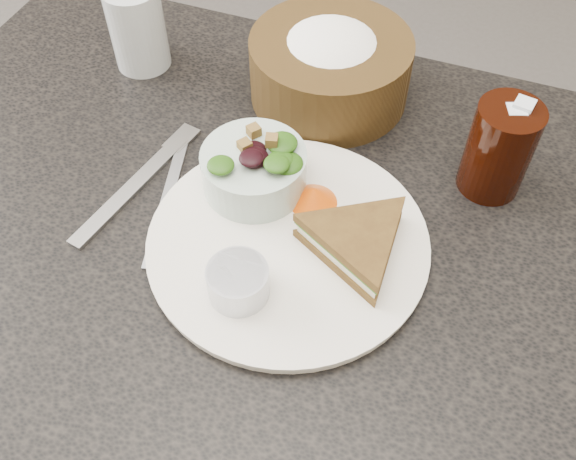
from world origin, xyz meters
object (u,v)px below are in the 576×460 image
(salad_bowl, at_px, (254,164))
(water_glass, at_px, (137,28))
(dining_table, at_px, (270,365))
(bread_basket, at_px, (331,59))
(dressing_ramekin, at_px, (238,282))
(cola_glass, at_px, (501,145))
(dinner_plate, at_px, (288,243))
(sandwich, at_px, (357,242))

(salad_bowl, xyz_separation_m, water_glass, (-0.24, 0.17, 0.01))
(dining_table, distance_m, bread_basket, 0.49)
(dressing_ramekin, relative_size, water_glass, 0.55)
(dining_table, bearing_deg, cola_glass, 31.91)
(dinner_plate, height_order, water_glass, water_glass)
(dressing_ramekin, bearing_deg, cola_glass, 49.90)
(dining_table, height_order, dressing_ramekin, dressing_ramekin)
(bread_basket, xyz_separation_m, water_glass, (-0.26, -0.02, -0.00))
(dinner_plate, bearing_deg, bread_basket, 98.51)
(dinner_plate, bearing_deg, water_glass, 142.64)
(dinner_plate, xyz_separation_m, dressing_ramekin, (-0.02, -0.08, 0.03))
(dressing_ramekin, height_order, water_glass, water_glass)
(dinner_plate, xyz_separation_m, salad_bowl, (-0.06, 0.06, 0.04))
(dining_table, bearing_deg, dressing_ramekin, -80.45)
(dressing_ramekin, relative_size, bread_basket, 0.30)
(bread_basket, distance_m, cola_glass, 0.24)
(dining_table, relative_size, sandwich, 7.08)
(dining_table, distance_m, dinner_plate, 0.38)
(dining_table, bearing_deg, bread_basket, 89.27)
(cola_glass, height_order, water_glass, cola_glass)
(dressing_ramekin, distance_m, water_glass, 0.42)
(bread_basket, xyz_separation_m, cola_glass, (0.23, -0.08, 0.00))
(salad_bowl, xyz_separation_m, dressing_ramekin, (0.04, -0.14, -0.02))
(dining_table, bearing_deg, sandwich, -9.18)
(dining_table, xyz_separation_m, sandwich, (0.11, -0.02, 0.41))
(sandwich, bearing_deg, cola_glass, 82.65)
(salad_bowl, xyz_separation_m, cola_glass, (0.25, 0.11, 0.02))
(water_glass, bearing_deg, dining_table, -37.86)
(dining_table, height_order, sandwich, sandwich)
(sandwich, relative_size, dressing_ramekin, 2.27)
(dinner_plate, relative_size, dressing_ramekin, 4.83)
(sandwich, relative_size, salad_bowl, 1.19)
(dressing_ramekin, bearing_deg, bread_basket, 92.60)
(sandwich, bearing_deg, bread_basket, 142.44)
(dining_table, relative_size, salad_bowl, 8.44)
(sandwich, xyz_separation_m, dressing_ramekin, (-0.10, -0.09, -0.00))
(dinner_plate, distance_m, water_glass, 0.38)
(salad_bowl, bearing_deg, dinner_plate, -43.71)
(dining_table, xyz_separation_m, bread_basket, (0.00, 0.23, 0.43))
(salad_bowl, bearing_deg, dining_table, -55.69)
(dinner_plate, xyz_separation_m, bread_basket, (-0.04, 0.25, 0.05))
(dinner_plate, bearing_deg, sandwich, 7.09)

